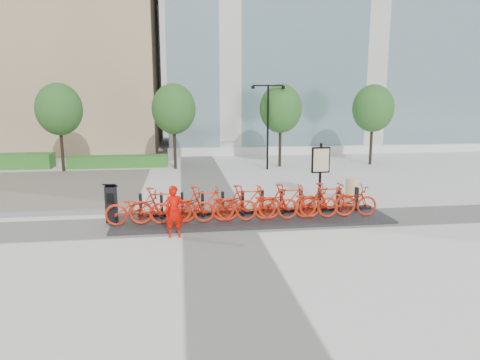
{
  "coord_description": "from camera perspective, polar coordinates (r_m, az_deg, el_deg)",
  "views": [
    {
      "loc": [
        -1.18,
        -13.99,
        4.16
      ],
      "look_at": [
        1.0,
        1.5,
        1.2
      ],
      "focal_mm": 32.0,
      "sensor_mm": 36.0,
      "label": 1
    }
  ],
  "objects": [
    {
      "name": "worker_red",
      "position": [
        13.18,
        -8.75,
        -4.18
      ],
      "size": [
        0.59,
        0.39,
        1.6
      ],
      "primitive_type": "imported",
      "rotation": [
        0.0,
        0.0,
        0.02
      ],
      "color": "#D20900",
      "rests_on": "ground"
    },
    {
      "name": "bike_1",
      "position": [
        14.38,
        -10.58,
        -3.38
      ],
      "size": [
        2.08,
        0.59,
        1.25
      ],
      "primitive_type": "imported",
      "rotation": [
        0.0,
        0.0,
        1.57
      ],
      "color": "red",
      "rests_on": "dock_pad"
    },
    {
      "name": "tree_3",
      "position": [
        28.71,
        17.32,
        9.1
      ],
      "size": [
        2.6,
        2.6,
        5.1
      ],
      "color": "#2D2217",
      "rests_on": "ground"
    },
    {
      "name": "bike_4",
      "position": [
        14.46,
        -1.97,
        -3.38
      ],
      "size": [
        2.14,
        0.75,
        1.12
      ],
      "primitive_type": "imported",
      "rotation": [
        0.0,
        0.0,
        1.57
      ],
      "color": "red",
      "rests_on": "dock_pad"
    },
    {
      "name": "bike_0",
      "position": [
        14.45,
        -13.43,
        -3.68
      ],
      "size": [
        2.14,
        0.75,
        1.12
      ],
      "primitive_type": "imported",
      "rotation": [
        0.0,
        0.0,
        1.57
      ],
      "color": "red",
      "rests_on": "dock_pad"
    },
    {
      "name": "bike_5",
      "position": [
        14.53,
        0.85,
        -3.05
      ],
      "size": [
        2.08,
        0.59,
        1.25
      ],
      "primitive_type": "imported",
      "rotation": [
        0.0,
        0.0,
        1.57
      ],
      "color": "red",
      "rests_on": "dock_pad"
    },
    {
      "name": "tree_0",
      "position": [
        26.88,
        -22.98,
        8.66
      ],
      "size": [
        2.6,
        2.6,
        5.1
      ],
      "color": "#2D2217",
      "rests_on": "ground"
    },
    {
      "name": "bike_6",
      "position": [
        14.67,
        3.64,
        -3.18
      ],
      "size": [
        2.14,
        0.75,
        1.12
      ],
      "primitive_type": "imported",
      "rotation": [
        0.0,
        0.0,
        1.57
      ],
      "color": "red",
      "rests_on": "dock_pad"
    },
    {
      "name": "bike_3",
      "position": [
        14.39,
        -4.83,
        -3.23
      ],
      "size": [
        2.08,
        0.59,
        1.25
      ],
      "primitive_type": "imported",
      "rotation": [
        0.0,
        0.0,
        1.57
      ],
      "color": "red",
      "rests_on": "dock_pad"
    },
    {
      "name": "dock_pad",
      "position": [
        15.08,
        1.77,
        -5.15
      ],
      "size": [
        9.6,
        2.4,
        0.08
      ],
      "primitive_type": "cube",
      "color": "#27272A",
      "rests_on": "ground"
    },
    {
      "name": "kiosk",
      "position": [
        14.95,
        -16.79,
        -3.03
      ],
      "size": [
        0.46,
        0.4,
        1.35
      ],
      "rotation": [
        0.0,
        0.0,
        -0.14
      ],
      "color": "black",
      "rests_on": "dock_pad"
    },
    {
      "name": "ground",
      "position": [
        14.65,
        -3.07,
        -5.8
      ],
      "size": [
        120.0,
        120.0,
        0.0
      ],
      "primitive_type": "plane",
      "color": "silver"
    },
    {
      "name": "bike_2",
      "position": [
        14.38,
        -7.7,
        -3.54
      ],
      "size": [
        2.14,
        0.75,
        1.12
      ],
      "primitive_type": "imported",
      "rotation": [
        0.0,
        0.0,
        1.57
      ],
      "color": "red",
      "rests_on": "dock_pad"
    },
    {
      "name": "tree_2",
      "position": [
        26.73,
        5.44,
        9.44
      ],
      "size": [
        2.6,
        2.6,
        5.1
      ],
      "color": "#2D2217",
      "rests_on": "ground"
    },
    {
      "name": "map_sign",
      "position": [
        18.12,
        10.7,
        2.31
      ],
      "size": [
        0.78,
        0.16,
        2.38
      ],
      "rotation": [
        0.0,
        0.0,
        0.05
      ],
      "color": "black",
      "rests_on": "ground"
    },
    {
      "name": "construction_barrel",
      "position": [
        17.59,
        14.76,
        -1.52
      ],
      "size": [
        0.67,
        0.67,
        1.08
      ],
      "primitive_type": "cylinder",
      "rotation": [
        0.0,
        0.0,
        0.21
      ],
      "color": "orange",
      "rests_on": "ground"
    },
    {
      "name": "bike_9",
      "position": [
        15.23,
        11.63,
        -2.63
      ],
      "size": [
        2.08,
        0.59,
        1.25
      ],
      "primitive_type": "imported",
      "rotation": [
        0.0,
        0.0,
        1.57
      ],
      "color": "red",
      "rests_on": "dock_pad"
    },
    {
      "name": "bike_7",
      "position": [
        14.82,
        6.37,
        -2.84
      ],
      "size": [
        2.08,
        0.59,
        1.25
      ],
      "primitive_type": "imported",
      "rotation": [
        0.0,
        0.0,
        1.57
      ],
      "color": "red",
      "rests_on": "dock_pad"
    },
    {
      "name": "streetlamp",
      "position": [
        25.55,
        3.74,
        8.39
      ],
      "size": [
        2.0,
        0.2,
        5.0
      ],
      "color": "black",
      "rests_on": "ground"
    },
    {
      "name": "tree_1",
      "position": [
        26.0,
        -8.83,
        9.33
      ],
      "size": [
        2.6,
        2.6,
        5.1
      ],
      "color": "#2D2217",
      "rests_on": "ground"
    },
    {
      "name": "bike_10",
      "position": [
        15.5,
        14.14,
        -2.74
      ],
      "size": [
        2.14,
        0.75,
        1.12
      ],
      "primitive_type": "imported",
      "rotation": [
        0.0,
        0.0,
        1.57
      ],
      "color": "red",
      "rests_on": "dock_pad"
    },
    {
      "name": "bike_8",
      "position": [
        15.02,
        9.03,
        -2.97
      ],
      "size": [
        2.14,
        0.75,
        1.12
      ],
      "primitive_type": "imported",
      "rotation": [
        0.0,
        0.0,
        1.57
      ],
      "color": "red",
      "rests_on": "dock_pad"
    },
    {
      "name": "glass_building",
      "position": [
        43.49,
        13.45,
        20.82
      ],
      "size": [
        32.0,
        16.0,
        24.0
      ],
      "primitive_type": "cube",
      "color": "#39666E",
      "rests_on": "ground"
    },
    {
      "name": "dock_rail_posts",
      "position": [
        15.43,
        1.7,
        -3.0
      ],
      "size": [
        8.02,
        0.5,
        0.85
      ],
      "primitive_type": null,
      "color": "black",
      "rests_on": "dock_pad"
    },
    {
      "name": "hedge_b",
      "position": [
        27.72,
        -15.86,
        2.4
      ],
      "size": [
        6.0,
        1.2,
        0.7
      ],
      "primitive_type": "cube",
      "color": "#30761F",
      "rests_on": "ground"
    }
  ]
}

